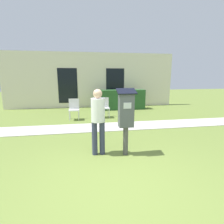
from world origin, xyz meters
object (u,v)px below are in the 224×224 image
at_px(person_standing, 98,117).
at_px(outdoor_chair_left, 74,107).
at_px(parking_meter, 126,113).
at_px(outdoor_chair_middle, 104,106).

height_order(person_standing, outdoor_chair_left, person_standing).
distance_m(parking_meter, outdoor_chair_middle, 3.99).
relative_size(parking_meter, outdoor_chair_left, 1.77).
xyz_separation_m(person_standing, outdoor_chair_middle, (0.61, 3.85, -0.40)).
relative_size(person_standing, outdoor_chair_middle, 1.76).
bearing_deg(outdoor_chair_left, person_standing, -89.43).
xyz_separation_m(person_standing, outdoor_chair_left, (-0.73, 3.64, -0.40)).
distance_m(outdoor_chair_left, outdoor_chair_middle, 1.36).
distance_m(person_standing, outdoor_chair_left, 3.73).
relative_size(parking_meter, person_standing, 1.01).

